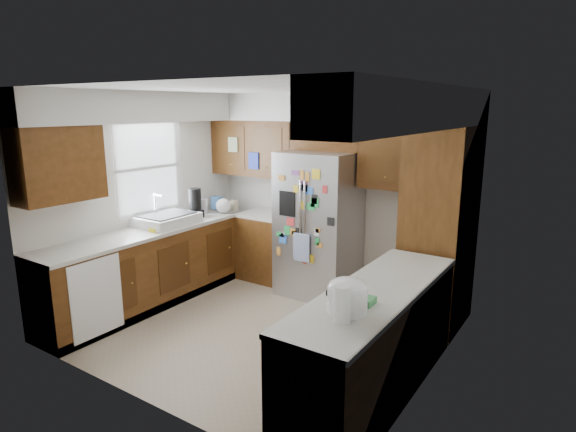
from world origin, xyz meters
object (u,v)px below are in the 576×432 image
object	(u,v)px
rice_cooker	(347,295)
fridge	(319,224)
paper_towel	(342,304)
pantry	(439,228)

from	to	relation	value
rice_cooker	fridge	bearing A→B (deg)	124.35
rice_cooker	paper_towel	xyz separation A→B (m)	(0.05, -0.17, -0.00)
rice_cooker	paper_towel	size ratio (longest dim) A/B	1.13
pantry	paper_towel	xyz separation A→B (m)	(0.04, -2.31, -0.03)
pantry	rice_cooker	size ratio (longest dim) A/B	7.35
rice_cooker	paper_towel	bearing A→B (deg)	-75.07
pantry	rice_cooker	xyz separation A→B (m)	(-0.00, -2.14, -0.03)
fridge	paper_towel	xyz separation A→B (m)	(1.54, -2.36, 0.15)
fridge	paper_towel	bearing A→B (deg)	-56.83
paper_towel	rice_cooker	bearing A→B (deg)	104.93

